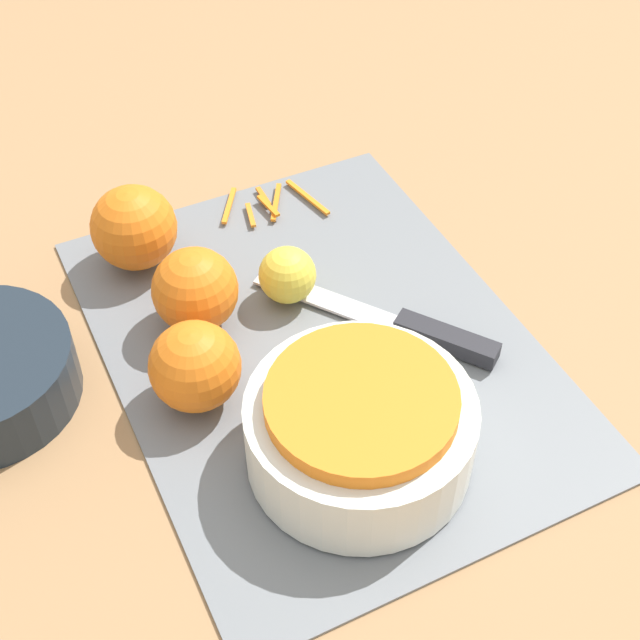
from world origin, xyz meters
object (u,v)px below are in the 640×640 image
at_px(bowl_speckled, 360,427).
at_px(orange_right, 134,227).
at_px(orange_back, 195,366).
at_px(orange_left, 195,290).
at_px(lemon, 292,273).
at_px(knife, 416,329).

distance_m(bowl_speckled, orange_right, 0.30).
bearing_deg(orange_back, bowl_speckled, -140.87).
bearing_deg(orange_left, lemon, -93.95).
bearing_deg(knife, orange_left, 22.56).
bearing_deg(bowl_speckled, orange_right, 15.55).
xyz_separation_m(bowl_speckled, orange_left, (0.19, 0.06, 0.00)).
relative_size(bowl_speckled, orange_left, 2.31).
bearing_deg(orange_left, bowl_speckled, -162.85).
xyz_separation_m(knife, orange_back, (0.02, 0.20, 0.03)).
distance_m(knife, orange_back, 0.20).
distance_m(knife, orange_left, 0.20).
bearing_deg(knife, lemon, 2.99).
bearing_deg(knife, bowl_speckled, 94.87).
relative_size(orange_back, lemon, 1.43).
bearing_deg(bowl_speckled, orange_back, 39.13).
bearing_deg(knife, orange_back, 48.44).
height_order(bowl_speckled, orange_back, bowl_speckled).
bearing_deg(orange_right, bowl_speckled, -164.45).
relative_size(bowl_speckled, lemon, 3.34).
xyz_separation_m(knife, orange_right, (0.20, 0.19, 0.03)).
height_order(bowl_speckled, lemon, bowl_speckled).
height_order(knife, lemon, lemon).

